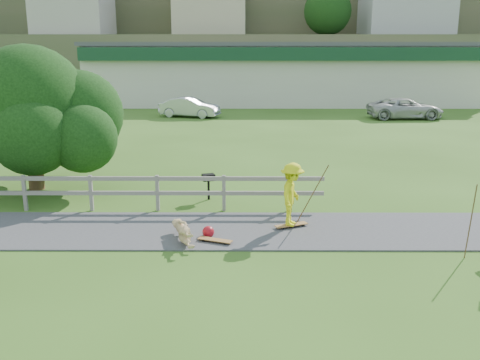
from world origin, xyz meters
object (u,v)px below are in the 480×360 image
at_px(skater_fallen, 184,232).
at_px(car_silver, 190,107).
at_px(car_white, 405,108).
at_px(bbq, 209,187).
at_px(skater_rider, 292,198).
at_px(tree, 32,137).

distance_m(skater_fallen, car_silver, 24.37).
xyz_separation_m(car_white, bbq, (-12.16, -19.66, -0.27)).
relative_size(skater_rider, tree, 0.27).
relative_size(car_silver, tree, 0.66).
xyz_separation_m(car_silver, bbq, (2.55, -20.40, -0.26)).
xyz_separation_m(skater_fallen, bbq, (0.40, 3.87, 0.14)).
distance_m(car_silver, bbq, 20.56).
bearing_deg(car_silver, bbq, -156.67).
xyz_separation_m(skater_rider, tree, (-8.49, 4.08, 0.96)).
relative_size(skater_rider, car_white, 0.35).
xyz_separation_m(skater_fallen, car_silver, (-2.15, 24.27, 0.40)).
relative_size(skater_fallen, tree, 0.25).
bearing_deg(skater_rider, car_silver, 29.18).
height_order(car_silver, car_white, car_white).
bearing_deg(car_white, skater_rider, 154.15).
distance_m(skater_fallen, tree, 7.80).
height_order(skater_fallen, car_silver, car_silver).
bearing_deg(bbq, skater_rider, -67.52).
relative_size(car_silver, car_white, 0.83).
distance_m(skater_rider, bbq, 3.74).
height_order(tree, bbq, tree).
bearing_deg(car_silver, skater_fallen, -158.72).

